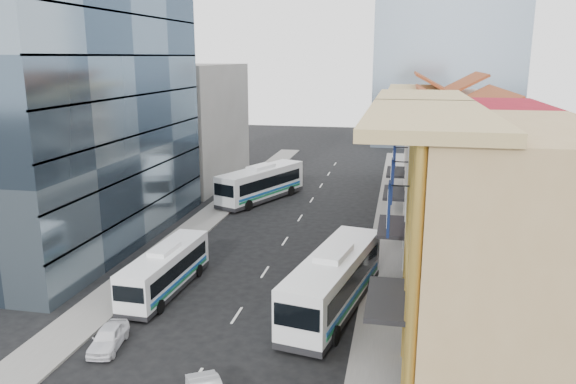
% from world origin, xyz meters
% --- Properties ---
extents(sidewalk_right, '(3.00, 90.00, 0.15)m').
position_xyz_m(sidewalk_right, '(8.50, 22.00, 0.07)').
color(sidewalk_right, slate).
rests_on(sidewalk_right, ground).
extents(sidewalk_left, '(3.00, 90.00, 0.15)m').
position_xyz_m(sidewalk_left, '(-8.50, 22.00, 0.07)').
color(sidewalk_left, slate).
rests_on(sidewalk_left, ground).
extents(shophouse_tan, '(8.00, 14.00, 12.00)m').
position_xyz_m(shophouse_tan, '(14.00, 5.00, 6.00)').
color(shophouse_tan, tan).
rests_on(shophouse_tan, ground).
extents(shophouse_red, '(8.00, 10.00, 12.00)m').
position_xyz_m(shophouse_red, '(14.00, 17.00, 6.00)').
color(shophouse_red, maroon).
rests_on(shophouse_red, ground).
extents(shophouse_cream_near, '(8.00, 9.00, 10.00)m').
position_xyz_m(shophouse_cream_near, '(14.00, 26.50, 5.00)').
color(shophouse_cream_near, white).
rests_on(shophouse_cream_near, ground).
extents(shophouse_cream_mid, '(8.00, 9.00, 10.00)m').
position_xyz_m(shophouse_cream_mid, '(14.00, 35.50, 5.00)').
color(shophouse_cream_mid, white).
rests_on(shophouse_cream_mid, ground).
extents(shophouse_cream_far, '(8.00, 12.00, 11.00)m').
position_xyz_m(shophouse_cream_far, '(14.00, 46.00, 5.50)').
color(shophouse_cream_far, white).
rests_on(shophouse_cream_far, ground).
extents(office_tower, '(12.00, 26.00, 30.00)m').
position_xyz_m(office_tower, '(-17.00, 19.00, 15.00)').
color(office_tower, '#364555').
rests_on(office_tower, ground).
extents(office_block_far, '(10.00, 18.00, 14.00)m').
position_xyz_m(office_block_far, '(-16.00, 42.00, 7.00)').
color(office_block_far, gray).
rests_on(office_block_far, ground).
extents(bus_left_near, '(2.60, 9.60, 3.05)m').
position_xyz_m(bus_left_near, '(-5.50, 10.49, 1.53)').
color(bus_left_near, white).
rests_on(bus_left_near, ground).
extents(bus_left_far, '(7.28, 12.17, 3.86)m').
position_xyz_m(bus_left_far, '(-5.22, 34.70, 1.93)').
color(bus_left_far, silver).
rests_on(bus_left_far, ground).
extents(bus_right, '(5.05, 12.42, 3.88)m').
position_xyz_m(bus_right, '(5.50, 9.81, 1.94)').
color(bus_right, white).
rests_on(bus_right, ground).
extents(sedan_left, '(1.93, 3.65, 1.18)m').
position_xyz_m(sedan_left, '(-5.50, 3.01, 0.59)').
color(sedan_left, white).
rests_on(sedan_left, ground).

